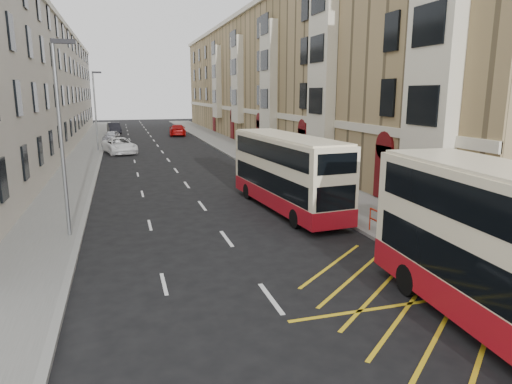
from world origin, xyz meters
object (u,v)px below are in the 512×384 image
object	(u,v)px
street_lamp_far	(96,107)
car_silver	(111,136)
street_lamp_near	(61,129)
car_dark	(114,128)
pedestrian_far	(477,251)
double_decker_rear	(287,173)
white_van	(119,146)
car_red	(177,130)

from	to	relation	value
street_lamp_far	car_silver	distance (m)	11.42
street_lamp_near	car_dark	bearing A→B (deg)	88.46
pedestrian_far	car_silver	world-z (taller)	pedestrian_far
street_lamp_far	car_dark	xyz separation A→B (m)	(1.39, 21.71, -3.83)
street_lamp_near	car_dark	xyz separation A→B (m)	(1.39, 51.71, -3.83)
double_decker_rear	car_dark	world-z (taller)	double_decker_rear
street_lamp_near	pedestrian_far	distance (m)	16.14
street_lamp_near	car_silver	distance (m)	40.85
white_van	car_silver	world-z (taller)	white_van
street_lamp_far	double_decker_rear	world-z (taller)	street_lamp_far
double_decker_rear	car_red	bearing A→B (deg)	85.53
street_lamp_near	car_red	bearing A→B (deg)	77.57
street_lamp_far	car_red	bearing A→B (deg)	57.51
white_van	car_red	size ratio (longest dim) A/B	1.03
pedestrian_far	street_lamp_near	bearing A→B (deg)	-13.89
car_red	car_dark	bearing A→B (deg)	-28.15
pedestrian_far	car_dark	bearing A→B (deg)	-59.10
white_van	car_red	distance (m)	19.55
car_red	pedestrian_far	bearing A→B (deg)	98.68
street_lamp_near	pedestrian_far	size ratio (longest dim) A/B	4.16
white_van	car_red	world-z (taller)	car_red
street_lamp_far	pedestrian_far	size ratio (longest dim) A/B	4.16
street_lamp_far	car_silver	bearing A→B (deg)	83.83
car_red	street_lamp_far	bearing A→B (deg)	63.09
car_silver	car_dark	size ratio (longest dim) A/B	0.80
street_lamp_far	car_silver	size ratio (longest dim) A/B	2.06
street_lamp_far	white_van	distance (m)	4.79
pedestrian_far	white_van	xyz separation A→B (m)	(-10.98, 36.84, -0.32)
street_lamp_near	car_red	size ratio (longest dim) A/B	1.45
double_decker_rear	pedestrian_far	xyz separation A→B (m)	(2.61, -10.63, -0.89)
street_lamp_near	car_red	xyz separation A→B (m)	(10.12, 45.89, -3.84)
street_lamp_far	car_red	world-z (taller)	street_lamp_far
car_dark	car_red	size ratio (longest dim) A/B	0.89
double_decker_rear	car_silver	bearing A→B (deg)	98.58
car_dark	car_red	xyz separation A→B (m)	(8.72, -5.82, -0.01)
street_lamp_near	car_silver	size ratio (longest dim) A/B	2.06
street_lamp_near	street_lamp_far	size ratio (longest dim) A/B	1.00
street_lamp_far	white_van	bearing A→B (deg)	-42.64
street_lamp_near	double_decker_rear	xyz separation A→B (m)	(10.48, 1.86, -2.63)
car_silver	car_red	bearing A→B (deg)	44.56
pedestrian_far	car_silver	xyz separation A→B (m)	(-11.93, 49.42, -0.45)
street_lamp_near	car_dark	size ratio (longest dim) A/B	1.64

